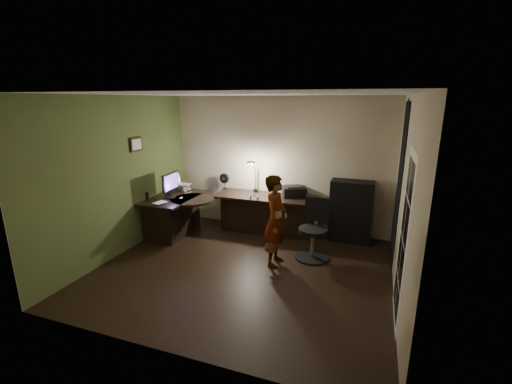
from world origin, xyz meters
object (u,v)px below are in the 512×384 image
(desk_right, at_px, (267,214))
(monitor, at_px, (170,189))
(desk_left, at_px, (175,216))
(cabinet, at_px, (351,211))
(person, at_px, (276,221))
(office_chair, at_px, (313,230))

(desk_right, height_order, monitor, monitor)
(desk_left, xyz_separation_m, desk_right, (1.70, 0.69, -0.01))
(cabinet, bearing_deg, desk_left, -165.22)
(person, bearing_deg, desk_right, 23.57)
(desk_right, bearing_deg, desk_left, -158.83)
(desk_left, relative_size, desk_right, 0.66)
(desk_left, xyz_separation_m, cabinet, (3.32, 0.84, 0.19))
(office_chair, relative_size, person, 0.69)
(desk_right, xyz_separation_m, cabinet, (1.62, 0.15, 0.20))
(office_chair, distance_m, person, 0.71)
(desk_left, relative_size, monitor, 2.57)
(cabinet, distance_m, person, 1.78)
(office_chair, bearing_deg, desk_left, -179.43)
(desk_left, height_order, cabinet, cabinet)
(monitor, height_order, person, person)
(office_chair, bearing_deg, cabinet, 66.62)
(cabinet, height_order, person, person)
(cabinet, height_order, monitor, cabinet)
(person, bearing_deg, office_chair, -53.50)
(cabinet, distance_m, monitor, 3.47)
(person, bearing_deg, cabinet, -37.19)
(desk_right, distance_m, person, 1.43)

